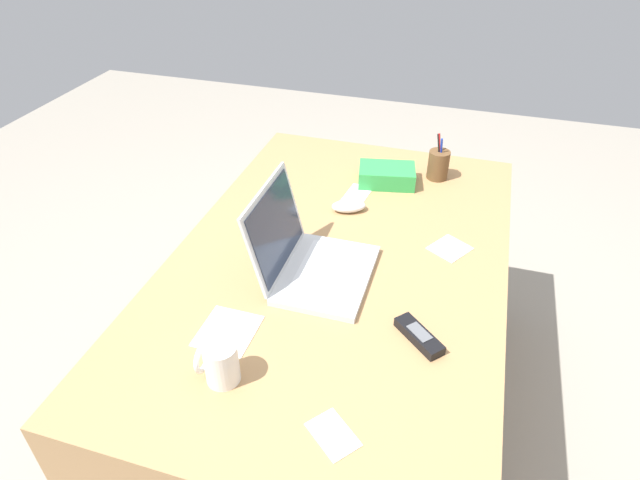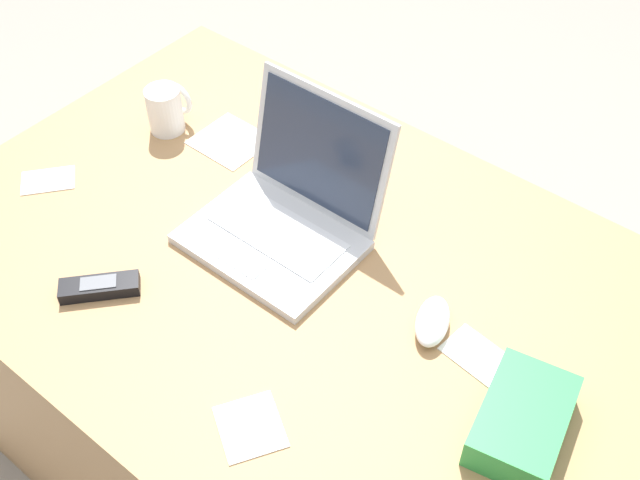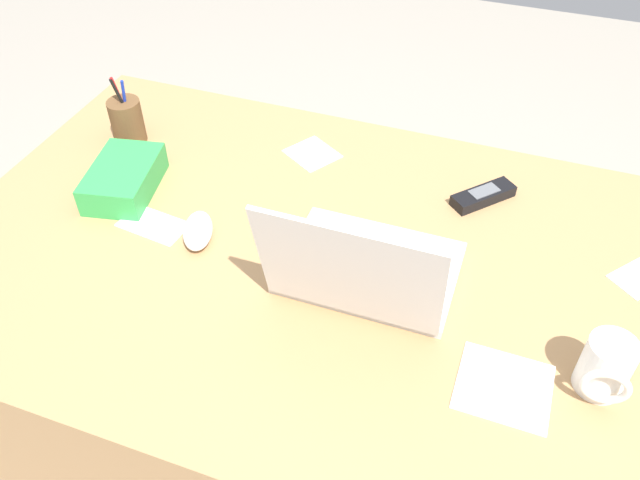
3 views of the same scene
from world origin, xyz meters
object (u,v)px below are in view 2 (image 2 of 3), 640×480
(computer_mouse, at_px, (432,321))
(coffee_mug_white, at_px, (166,109))
(laptop, at_px, (288,211))
(snack_bag, at_px, (523,421))
(cordless_phone, at_px, (100,287))

(computer_mouse, bearing_deg, coffee_mug_white, 150.00)
(laptop, height_order, computer_mouse, laptop)
(snack_bag, bearing_deg, coffee_mug_white, 169.45)
(cordless_phone, bearing_deg, laptop, 63.64)
(laptop, xyz_separation_m, snack_bag, (0.55, -0.10, -0.02))
(cordless_phone, relative_size, snack_bag, 0.69)
(computer_mouse, xyz_separation_m, coffee_mug_white, (-0.75, 0.10, 0.03))
(coffee_mug_white, bearing_deg, computer_mouse, -7.46)
(laptop, bearing_deg, computer_mouse, -3.87)
(computer_mouse, relative_size, coffee_mug_white, 1.08)
(coffee_mug_white, bearing_deg, snack_bag, -10.55)
(computer_mouse, xyz_separation_m, snack_bag, (0.21, -0.08, 0.01))
(laptop, height_order, cordless_phone, laptop)
(cordless_phone, xyz_separation_m, snack_bag, (0.72, 0.22, 0.02))
(computer_mouse, distance_m, coffee_mug_white, 0.75)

